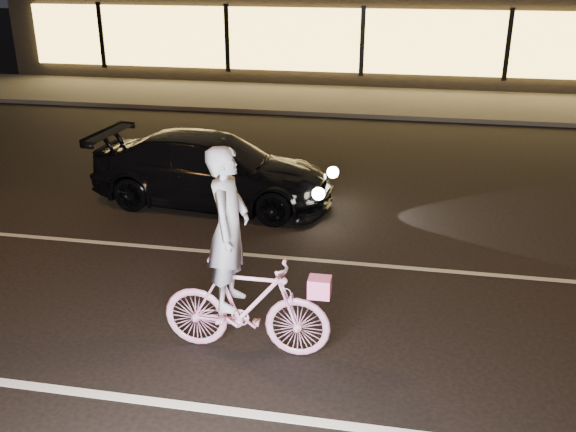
# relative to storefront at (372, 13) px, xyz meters

# --- Properties ---
(ground) EXTENTS (90.00, 90.00, 0.00)m
(ground) POSITION_rel_storefront_xyz_m (0.00, -18.97, -2.15)
(ground) COLOR black
(ground) RESTS_ON ground
(lane_stripe_near) EXTENTS (60.00, 0.12, 0.01)m
(lane_stripe_near) POSITION_rel_storefront_xyz_m (0.00, -20.47, -2.14)
(lane_stripe_near) COLOR silver
(lane_stripe_near) RESTS_ON ground
(lane_stripe_far) EXTENTS (60.00, 0.10, 0.01)m
(lane_stripe_far) POSITION_rel_storefront_xyz_m (0.00, -16.97, -2.14)
(lane_stripe_far) COLOR gray
(lane_stripe_far) RESTS_ON ground
(sidewalk) EXTENTS (30.00, 4.00, 0.12)m
(sidewalk) POSITION_rel_storefront_xyz_m (0.00, -5.97, -2.09)
(sidewalk) COLOR #383533
(sidewalk) RESTS_ON ground
(storefront) EXTENTS (25.40, 8.42, 4.20)m
(storefront) POSITION_rel_storefront_xyz_m (0.00, 0.00, 0.00)
(storefront) COLOR black
(storefront) RESTS_ON ground
(cyclist) EXTENTS (1.91, 0.66, 2.40)m
(cyclist) POSITION_rel_storefront_xyz_m (-0.07, -19.40, -1.29)
(cyclist) COLOR #D53A98
(cyclist) RESTS_ON ground
(sedan) EXTENTS (4.46, 2.11, 1.26)m
(sedan) POSITION_rel_storefront_xyz_m (-1.75, -14.95, -1.52)
(sedan) COLOR black
(sedan) RESTS_ON ground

